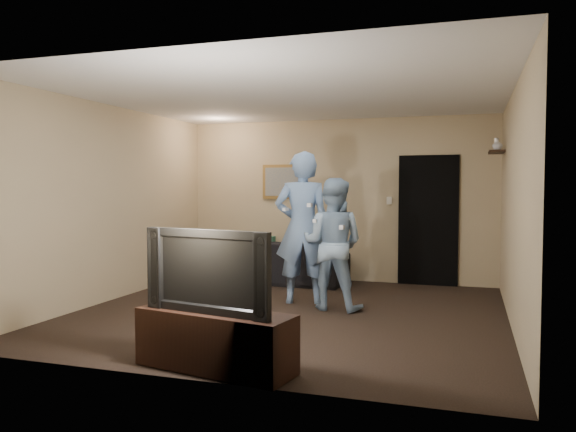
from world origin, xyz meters
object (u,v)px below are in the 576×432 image
(wii_player_right, at_px, (333,244))
(television, at_px, (215,270))
(wii_player_left, at_px, (302,228))
(tv_console, at_px, (215,340))
(sofa, at_px, (275,261))

(wii_player_right, bearing_deg, television, -98.47)
(television, relative_size, wii_player_left, 0.60)
(wii_player_left, xyz_separation_m, wii_player_right, (0.47, -0.25, -0.17))
(tv_console, distance_m, wii_player_right, 2.66)
(sofa, bearing_deg, television, 105.07)
(tv_console, relative_size, television, 1.14)
(wii_player_left, bearing_deg, sofa, 121.86)
(wii_player_left, bearing_deg, wii_player_right, -28.04)
(television, bearing_deg, wii_player_left, 102.35)
(wii_player_left, relative_size, wii_player_right, 1.21)
(sofa, bearing_deg, wii_player_right, 131.11)
(sofa, xyz_separation_m, tv_console, (0.97, -4.24, -0.08))
(sofa, distance_m, tv_console, 4.35)
(tv_console, relative_size, wii_player_left, 0.69)
(wii_player_right, bearing_deg, tv_console, -98.47)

